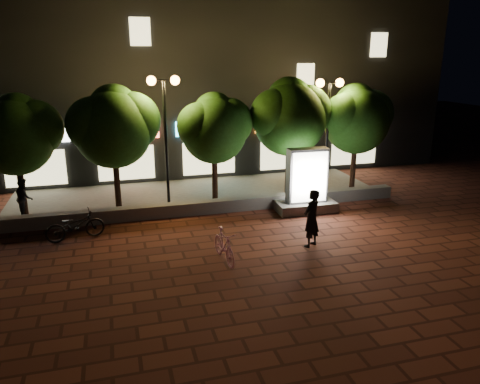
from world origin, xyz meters
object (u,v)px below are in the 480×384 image
object	(u,v)px
tree_left	(114,124)
scooter_pink	(224,246)
street_lamp_left	(165,108)
ad_kiosk	(306,186)
tree_right	(290,115)
pedestrian	(24,198)
tree_far_right	(357,117)
tree_mid	(215,126)
scooter_parked	(75,225)
rider	(312,218)
tree_far_left	(16,132)
street_lamp_right	(329,106)

from	to	relation	value
tree_left	scooter_pink	size ratio (longest dim) A/B	2.89
street_lamp_left	ad_kiosk	world-z (taller)	street_lamp_left
tree_right	pedestrian	world-z (taller)	tree_right
tree_right	tree_far_right	xyz separation A→B (m)	(3.20, -0.00, -0.20)
tree_mid	street_lamp_left	bearing A→B (deg)	-172.69
tree_mid	street_lamp_left	xyz separation A→B (m)	(-2.05, -0.26, 0.81)
scooter_pink	scooter_parked	size ratio (longest dim) A/B	0.88
street_lamp_left	rider	xyz separation A→B (m)	(3.96, -5.33, -3.06)
ad_kiosk	rider	distance (m)	3.53
tree_right	tree_far_right	distance (m)	3.20
scooter_parked	tree_right	bearing A→B (deg)	-84.28
tree_far_right	tree_far_left	bearing A→B (deg)	-180.00
tree_right	street_lamp_right	size ratio (longest dim) A/B	1.02
tree_mid	ad_kiosk	size ratio (longest dim) A/B	1.76
rider	street_lamp_left	bearing A→B (deg)	-86.49
tree_far_left	tree_far_right	size ratio (longest dim) A/B	0.97
tree_left	pedestrian	xyz separation A→B (m)	(-3.49, -0.22, -2.61)
street_lamp_left	tree_left	bearing A→B (deg)	172.30
tree_far_left	pedestrian	size ratio (longest dim) A/B	3.06
tree_far_left	tree_far_right	distance (m)	14.00
street_lamp_right	tree_mid	bearing A→B (deg)	176.96
tree_left	scooter_pink	bearing A→B (deg)	-63.94
street_lamp_right	ad_kiosk	distance (m)	3.94
tree_far_left	tree_left	size ratio (longest dim) A/B	0.95
scooter_parked	tree_far_left	bearing A→B (deg)	21.39
tree_far_right	pedestrian	xyz separation A→B (m)	(-13.99, -0.22, -2.53)
tree_far_right	rider	size ratio (longest dim) A/B	2.47
ad_kiosk	street_lamp_right	bearing A→B (deg)	48.60
street_lamp_left	street_lamp_right	xyz separation A→B (m)	(7.00, 0.00, -0.13)
rider	scooter_parked	distance (m)	7.92
pedestrian	ad_kiosk	bearing A→B (deg)	-113.55
tree_mid	street_lamp_right	xyz separation A→B (m)	(4.95, -0.26, 0.68)
tree_far_left	street_lamp_right	bearing A→B (deg)	-1.21
tree_far_left	street_lamp_left	world-z (taller)	street_lamp_left
tree_far_right	ad_kiosk	distance (m)	4.68
tree_mid	rider	world-z (taller)	tree_mid
rider	pedestrian	bearing A→B (deg)	-62.86
tree_right	rider	xyz separation A→B (m)	(-1.40, -5.59, -2.60)
street_lamp_right	scooter_parked	world-z (taller)	street_lamp_right
tree_far_right	street_lamp_right	bearing A→B (deg)	-170.39
tree_mid	tree_right	bearing A→B (deg)	0.00
tree_far_left	tree_far_right	xyz separation A→B (m)	(14.00, 0.00, 0.08)
ad_kiosk	street_lamp_left	bearing A→B (deg)	158.72
street_lamp_right	scooter_pink	distance (m)	8.95
rider	tree_right	bearing A→B (deg)	-137.14
tree_mid	tree_far_right	xyz separation A→B (m)	(6.50, 0.00, 0.15)
tree_far_left	rider	xyz separation A→B (m)	(9.40, -5.59, -2.33)
tree_right	pedestrian	distance (m)	11.13
rider	tree_left	bearing A→B (deg)	-76.54
street_lamp_right	ad_kiosk	world-z (taller)	street_lamp_right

